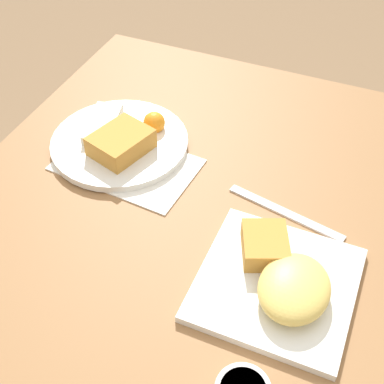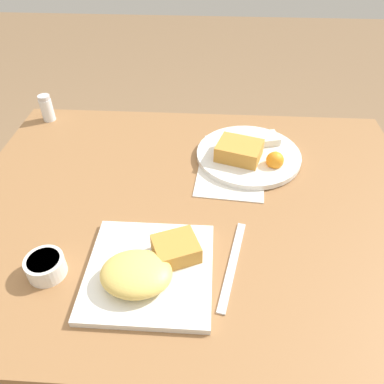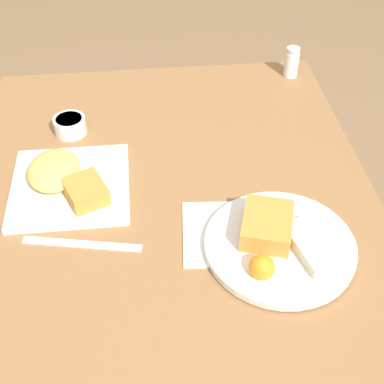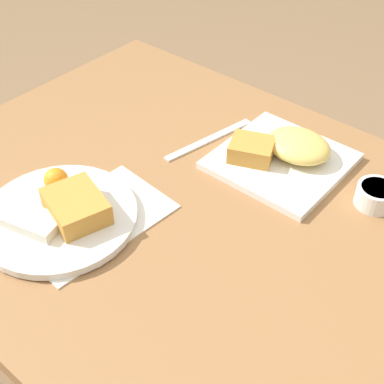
{
  "view_description": "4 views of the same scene",
  "coord_description": "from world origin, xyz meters",
  "px_view_note": "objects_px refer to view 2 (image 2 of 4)",
  "views": [
    {
      "loc": [
        -0.56,
        -0.27,
        1.41
      ],
      "look_at": [
        0.02,
        -0.02,
        0.79
      ],
      "focal_mm": 50.0,
      "sensor_mm": 36.0,
      "label": 1
    },
    {
      "loc": [
        0.03,
        -0.62,
        1.31
      ],
      "look_at": [
        -0.0,
        0.0,
        0.76
      ],
      "focal_mm": 35.0,
      "sensor_mm": 36.0,
      "label": 2
    },
    {
      "loc": [
        0.75,
        -0.04,
        1.46
      ],
      "look_at": [
        -0.01,
        0.04,
        0.76
      ],
      "focal_mm": 50.0,
      "sensor_mm": 36.0,
      "label": 3
    },
    {
      "loc": [
        -0.47,
        0.54,
        1.38
      ],
      "look_at": [
        -0.01,
        0.0,
        0.76
      ],
      "focal_mm": 50.0,
      "sensor_mm": 36.0,
      "label": 4
    }
  ],
  "objects_px": {
    "plate_square_near": "(148,269)",
    "plate_oval_far": "(248,153)",
    "sauce_ramekin": "(46,266)",
    "salt_shaker": "(47,109)",
    "butter_knife": "(232,264)"
  },
  "relations": [
    {
      "from": "sauce_ramekin",
      "to": "salt_shaker",
      "type": "distance_m",
      "value": 0.59
    },
    {
      "from": "plate_square_near",
      "to": "plate_oval_far",
      "type": "height_order",
      "value": "plate_square_near"
    },
    {
      "from": "salt_shaker",
      "to": "sauce_ramekin",
      "type": "bearing_deg",
      "value": -70.79
    },
    {
      "from": "plate_square_near",
      "to": "butter_knife",
      "type": "height_order",
      "value": "plate_square_near"
    },
    {
      "from": "plate_square_near",
      "to": "plate_oval_far",
      "type": "bearing_deg",
      "value": 62.17
    },
    {
      "from": "plate_square_near",
      "to": "plate_oval_far",
      "type": "distance_m",
      "value": 0.43
    },
    {
      "from": "plate_square_near",
      "to": "plate_oval_far",
      "type": "relative_size",
      "value": 0.87
    },
    {
      "from": "sauce_ramekin",
      "to": "salt_shaker",
      "type": "xyz_separation_m",
      "value": [
        -0.19,
        0.55,
        0.01
      ]
    },
    {
      "from": "sauce_ramekin",
      "to": "salt_shaker",
      "type": "relative_size",
      "value": 0.92
    },
    {
      "from": "salt_shaker",
      "to": "butter_knife",
      "type": "distance_m",
      "value": 0.75
    },
    {
      "from": "plate_square_near",
      "to": "sauce_ramekin",
      "type": "xyz_separation_m",
      "value": [
        -0.19,
        -0.0,
        -0.0
      ]
    },
    {
      "from": "plate_square_near",
      "to": "butter_knife",
      "type": "relative_size",
      "value": 1.07
    },
    {
      "from": "plate_oval_far",
      "to": "salt_shaker",
      "type": "height_order",
      "value": "salt_shaker"
    },
    {
      "from": "plate_square_near",
      "to": "plate_oval_far",
      "type": "xyz_separation_m",
      "value": [
        0.2,
        0.38,
        -0.0
      ]
    },
    {
      "from": "plate_square_near",
      "to": "salt_shaker",
      "type": "height_order",
      "value": "salt_shaker"
    }
  ]
}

